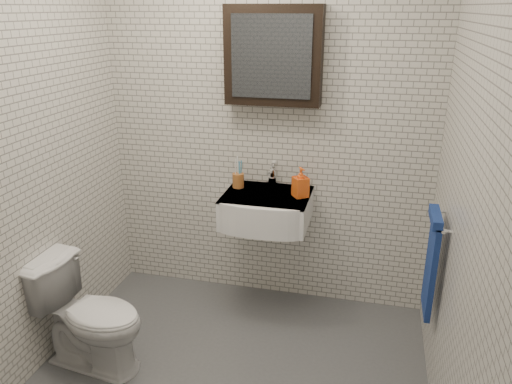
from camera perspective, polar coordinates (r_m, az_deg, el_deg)
ground at (r=3.01m, az=-3.30°, el=-20.67°), size 2.20×2.00×0.01m
room_shell at (r=2.33m, az=-4.03°, el=7.57°), size 2.22×2.02×2.51m
washbasin at (r=3.21m, az=1.09°, el=-2.04°), size 0.55×0.50×0.20m
faucet at (r=3.33m, az=1.86°, el=1.78°), size 0.06×0.20×0.15m
mirror_cabinet at (r=3.17m, az=2.01°, el=15.29°), size 0.60×0.15×0.60m
towel_rail at (r=2.83m, az=19.46°, el=-7.24°), size 0.09×0.30×0.58m
toothbrush_cup at (r=3.32m, az=-2.05°, el=1.42°), size 0.10×0.10×0.21m
soap_bottle at (r=3.15m, az=5.12°, el=1.11°), size 0.12×0.12×0.19m
toilet at (r=3.08m, az=-18.44°, el=-13.21°), size 0.69×0.46×0.66m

